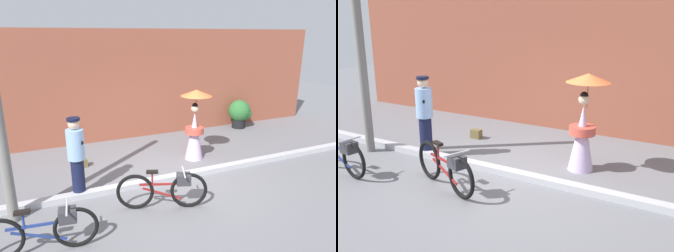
% 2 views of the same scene
% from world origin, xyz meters
% --- Properties ---
extents(ground_plane, '(30.00, 30.00, 0.00)m').
position_xyz_m(ground_plane, '(0.00, 0.00, 0.00)').
color(ground_plane, slate).
extents(building_wall, '(14.00, 0.40, 3.35)m').
position_xyz_m(building_wall, '(0.00, 3.45, 1.67)').
color(building_wall, brown).
rests_on(building_wall, ground_plane).
extents(sidewalk_curb, '(14.00, 0.20, 0.12)m').
position_xyz_m(sidewalk_curb, '(0.00, 0.00, 0.06)').
color(sidewalk_curb, '#B2B2B7').
rests_on(sidewalk_curb, ground_plane).
extents(bicycle_near_officer, '(1.73, 0.48, 0.76)m').
position_xyz_m(bicycle_near_officer, '(-2.72, -1.45, 0.39)').
color(bicycle_near_officer, black).
rests_on(bicycle_near_officer, ground_plane).
extents(bicycle_far_side, '(1.64, 0.69, 0.78)m').
position_xyz_m(bicycle_far_side, '(-0.57, -1.02, 0.40)').
color(bicycle_far_side, black).
rests_on(bicycle_far_side, ground_plane).
extents(person_officer, '(0.34, 0.34, 1.66)m').
position_xyz_m(person_officer, '(-2.00, 0.10, 0.88)').
color(person_officer, '#141938').
rests_on(person_officer, ground_plane).
extents(person_with_parasol, '(0.81, 0.81, 1.84)m').
position_xyz_m(person_with_parasol, '(1.10, 0.95, 0.93)').
color(person_with_parasol, silver).
rests_on(person_with_parasol, ground_plane).
extents(backpack_on_pavement, '(0.25, 0.17, 0.21)m').
position_xyz_m(backpack_on_pavement, '(-1.73, 1.55, 0.11)').
color(backpack_on_pavement, brown).
rests_on(backpack_on_pavement, ground_plane).
extents(utility_pole, '(0.18, 0.18, 4.80)m').
position_xyz_m(utility_pole, '(-3.20, -0.34, 2.40)').
color(utility_pole, slate).
rests_on(utility_pole, ground_plane).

